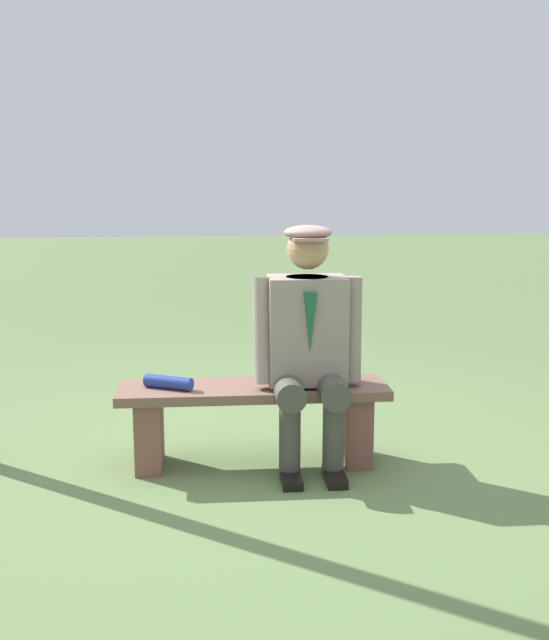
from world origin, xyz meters
name	(u,v)px	position (x,y,z in m)	size (l,w,h in m)	color
ground_plane	(254,463)	(0.00, 0.00, 0.00)	(30.00, 30.00, 0.00)	#5B7444
bench	(253,412)	(0.00, 0.00, 0.29)	(1.42, 0.38, 0.43)	brown
seated_man	(308,339)	(-0.28, 0.05, 0.69)	(0.57, 0.54, 1.27)	gray
rolled_magazine	(168,382)	(0.44, 0.03, 0.47)	(0.07, 0.07, 0.26)	navy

